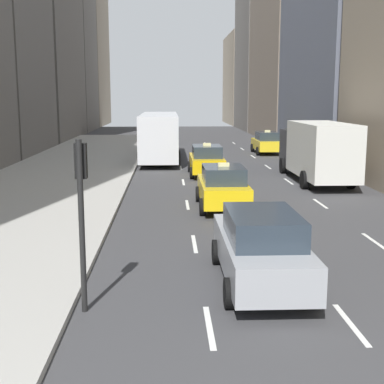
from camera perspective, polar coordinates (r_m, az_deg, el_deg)
The scene contains 9 objects.
sidewalk_left at distance 29.72m, azimuth -14.21°, elevation 1.37°, with size 8.00×66.00×0.15m, color #ADAAA3.
lane_markings at distance 25.42m, azimuth 5.58°, elevation 0.04°, with size 5.72×56.00×0.01m.
taxi_lead at distance 21.43m, azimuth 3.31°, elevation 0.56°, with size 2.02×4.40×1.87m.
taxi_second at distance 42.79m, azimuth 7.97°, elevation 5.25°, with size 2.02×4.40×1.87m.
taxi_third at distance 30.48m, azimuth 1.57°, elevation 3.42°, with size 2.02×4.40×1.87m.
sedan_black_near at distance 12.86m, azimuth 7.32°, elevation -5.83°, with size 2.02×4.95×1.80m.
city_bus at distance 38.14m, azimuth -3.51°, elevation 6.12°, with size 2.80×11.61×3.25m.
box_truck at distance 28.81m, azimuth 13.16°, elevation 4.43°, with size 2.58×8.40×3.15m.
traffic_light_pole at distance 11.10m, azimuth -11.72°, elevation -0.58°, with size 0.24×0.42×3.60m.
Camera 1 is at (-0.97, -1.78, 4.43)m, focal length 50.00 mm.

